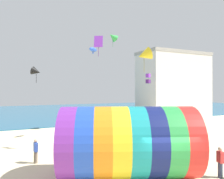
{
  "coord_description": "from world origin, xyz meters",
  "views": [
    {
      "loc": [
        -6.69,
        -8.14,
        4.69
      ],
      "look_at": [
        -0.98,
        4.13,
        4.7
      ],
      "focal_mm": 35.0,
      "sensor_mm": 36.0,
      "label": 1
    }
  ],
  "objects_px": {
    "kite_purple_diamond": "(98,42)",
    "bystander_near_water": "(36,151)",
    "kite_yellow_delta": "(144,55)",
    "kite_blue_parafoil": "(93,50)",
    "giant_inflatable_tube": "(128,142)",
    "kite_black_delta": "(36,72)",
    "kite_purple_box": "(148,78)",
    "kite_handler": "(220,162)",
    "kite_green_delta": "(113,37)"
  },
  "relations": [
    {
      "from": "kite_handler",
      "to": "kite_blue_parafoil",
      "type": "bearing_deg",
      "value": 103.97
    },
    {
      "from": "kite_handler",
      "to": "bystander_near_water",
      "type": "bearing_deg",
      "value": 142.95
    },
    {
      "from": "kite_green_delta",
      "to": "kite_purple_diamond",
      "type": "height_order",
      "value": "kite_green_delta"
    },
    {
      "from": "giant_inflatable_tube",
      "to": "kite_handler",
      "type": "distance_m",
      "value": 5.02
    },
    {
      "from": "kite_purple_diamond",
      "to": "bystander_near_water",
      "type": "distance_m",
      "value": 8.96
    },
    {
      "from": "kite_purple_box",
      "to": "bystander_near_water",
      "type": "relative_size",
      "value": 0.95
    },
    {
      "from": "kite_handler",
      "to": "kite_black_delta",
      "type": "relative_size",
      "value": 1.26
    },
    {
      "from": "kite_green_delta",
      "to": "kite_yellow_delta",
      "type": "bearing_deg",
      "value": -92.62
    },
    {
      "from": "kite_handler",
      "to": "kite_green_delta",
      "type": "distance_m",
      "value": 17.58
    },
    {
      "from": "kite_yellow_delta",
      "to": "kite_green_delta",
      "type": "bearing_deg",
      "value": 87.38
    },
    {
      "from": "kite_purple_diamond",
      "to": "bystander_near_water",
      "type": "height_order",
      "value": "kite_purple_diamond"
    },
    {
      "from": "bystander_near_water",
      "to": "kite_blue_parafoil",
      "type": "bearing_deg",
      "value": 41.99
    },
    {
      "from": "kite_green_delta",
      "to": "kite_purple_diamond",
      "type": "distance_m",
      "value": 8.68
    },
    {
      "from": "giant_inflatable_tube",
      "to": "kite_black_delta",
      "type": "distance_m",
      "value": 9.81
    },
    {
      "from": "kite_purple_box",
      "to": "kite_purple_diamond",
      "type": "distance_m",
      "value": 15.45
    },
    {
      "from": "kite_yellow_delta",
      "to": "kite_purple_diamond",
      "type": "bearing_deg",
      "value": -178.88
    },
    {
      "from": "kite_handler",
      "to": "bystander_near_water",
      "type": "distance_m",
      "value": 10.89
    },
    {
      "from": "kite_yellow_delta",
      "to": "kite_handler",
      "type": "bearing_deg",
      "value": -91.22
    },
    {
      "from": "kite_green_delta",
      "to": "kite_black_delta",
      "type": "bearing_deg",
      "value": -153.43
    },
    {
      "from": "kite_green_delta",
      "to": "kite_purple_box",
      "type": "height_order",
      "value": "kite_green_delta"
    },
    {
      "from": "giant_inflatable_tube",
      "to": "kite_blue_parafoil",
      "type": "distance_m",
      "value": 11.8
    },
    {
      "from": "giant_inflatable_tube",
      "to": "kite_purple_diamond",
      "type": "height_order",
      "value": "kite_purple_diamond"
    },
    {
      "from": "kite_purple_diamond",
      "to": "giant_inflatable_tube",
      "type": "bearing_deg",
      "value": -93.99
    },
    {
      "from": "bystander_near_water",
      "to": "kite_handler",
      "type": "bearing_deg",
      "value": -37.05
    },
    {
      "from": "kite_black_delta",
      "to": "kite_purple_diamond",
      "type": "distance_m",
      "value": 5.48
    },
    {
      "from": "giant_inflatable_tube",
      "to": "kite_green_delta",
      "type": "distance_m",
      "value": 15.97
    },
    {
      "from": "giant_inflatable_tube",
      "to": "kite_blue_parafoil",
      "type": "xyz_separation_m",
      "value": [
        1.49,
        9.6,
        6.68
      ]
    },
    {
      "from": "kite_green_delta",
      "to": "kite_black_delta",
      "type": "distance_m",
      "value": 10.86
    },
    {
      "from": "kite_blue_parafoil",
      "to": "kite_purple_diamond",
      "type": "height_order",
      "value": "kite_purple_diamond"
    },
    {
      "from": "kite_black_delta",
      "to": "kite_handler",
      "type": "bearing_deg",
      "value": -50.6
    },
    {
      "from": "kite_blue_parafoil",
      "to": "kite_purple_diamond",
      "type": "xyz_separation_m",
      "value": [
        -1.12,
        -4.28,
        -0.21
      ]
    },
    {
      "from": "kite_yellow_delta",
      "to": "kite_purple_diamond",
      "type": "distance_m",
      "value": 4.26
    },
    {
      "from": "kite_yellow_delta",
      "to": "kite_purple_diamond",
      "type": "xyz_separation_m",
      "value": [
        -4.2,
        -0.08,
        0.72
      ]
    },
    {
      "from": "kite_yellow_delta",
      "to": "kite_purple_box",
      "type": "distance_m",
      "value": 12.47
    },
    {
      "from": "kite_yellow_delta",
      "to": "bystander_near_water",
      "type": "bearing_deg",
      "value": -173.57
    },
    {
      "from": "kite_black_delta",
      "to": "kite_yellow_delta",
      "type": "bearing_deg",
      "value": -16.73
    },
    {
      "from": "kite_purple_box",
      "to": "bystander_near_water",
      "type": "bearing_deg",
      "value": -145.62
    },
    {
      "from": "giant_inflatable_tube",
      "to": "kite_handler",
      "type": "relative_size",
      "value": 4.89
    },
    {
      "from": "kite_green_delta",
      "to": "kite_black_delta",
      "type": "height_order",
      "value": "kite_green_delta"
    },
    {
      "from": "kite_purple_box",
      "to": "kite_purple_diamond",
      "type": "height_order",
      "value": "kite_purple_diamond"
    },
    {
      "from": "kite_green_delta",
      "to": "bystander_near_water",
      "type": "distance_m",
      "value": 15.72
    },
    {
      "from": "kite_green_delta",
      "to": "kite_yellow_delta",
      "type": "height_order",
      "value": "kite_green_delta"
    },
    {
      "from": "kite_purple_diamond",
      "to": "bystander_near_water",
      "type": "bearing_deg",
      "value": -168.85
    },
    {
      "from": "kite_handler",
      "to": "kite_black_delta",
      "type": "distance_m",
      "value": 14.11
    },
    {
      "from": "kite_blue_parafoil",
      "to": "giant_inflatable_tube",
      "type": "bearing_deg",
      "value": -98.81
    },
    {
      "from": "kite_green_delta",
      "to": "bystander_near_water",
      "type": "xyz_separation_m",
      "value": [
        -9.17,
        -7.93,
        -10.0
      ]
    },
    {
      "from": "kite_handler",
      "to": "kite_black_delta",
      "type": "xyz_separation_m",
      "value": [
        -8.3,
        10.11,
        5.3
      ]
    },
    {
      "from": "kite_handler",
      "to": "kite_purple_box",
      "type": "distance_m",
      "value": 19.87
    },
    {
      "from": "kite_purple_box",
      "to": "kite_purple_diamond",
      "type": "xyz_separation_m",
      "value": [
        -11.48,
        -10.12,
        2.09
      ]
    },
    {
      "from": "kite_green_delta",
      "to": "bystander_near_water",
      "type": "height_order",
      "value": "kite_green_delta"
    }
  ]
}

